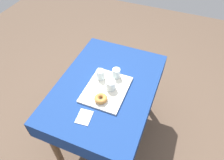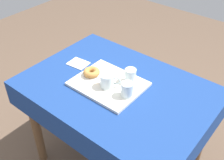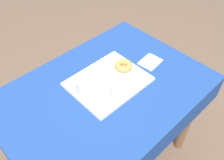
{
  "view_description": "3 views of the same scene",
  "coord_description": "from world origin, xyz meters",
  "px_view_note": "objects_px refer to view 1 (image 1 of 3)",
  "views": [
    {
      "loc": [
        -1.06,
        -0.48,
        2.09
      ],
      "look_at": [
        0.02,
        -0.04,
        0.83
      ],
      "focal_mm": 32.79,
      "sensor_mm": 36.0,
      "label": 1
    },
    {
      "loc": [
        0.81,
        -1.04,
        1.82
      ],
      "look_at": [
        -0.04,
        0.0,
        0.8
      ],
      "focal_mm": 44.31,
      "sensor_mm": 36.0,
      "label": 2
    },
    {
      "loc": [
        0.6,
        0.68,
        1.76
      ],
      "look_at": [
        -0.04,
        0.02,
        0.83
      ],
      "focal_mm": 38.94,
      "sensor_mm": 36.0,
      "label": 3
    }
  ],
  "objects_px": {
    "water_glass_near": "(116,73)",
    "serving_tray": "(106,89)",
    "water_glass_far": "(101,75)",
    "paper_napkin": "(84,117)",
    "dining_table": "(106,94)",
    "sugar_donut_left": "(101,99)",
    "tea_mug_left": "(111,85)",
    "donut_plate_left": "(101,100)"
  },
  "relations": [
    {
      "from": "tea_mug_left",
      "to": "sugar_donut_left",
      "type": "bearing_deg",
      "value": 171.36
    },
    {
      "from": "dining_table",
      "to": "donut_plate_left",
      "type": "bearing_deg",
      "value": -169.87
    },
    {
      "from": "water_glass_near",
      "to": "sugar_donut_left",
      "type": "distance_m",
      "value": 0.29
    },
    {
      "from": "serving_tray",
      "to": "tea_mug_left",
      "type": "bearing_deg",
      "value": -59.58
    },
    {
      "from": "dining_table",
      "to": "sugar_donut_left",
      "type": "xyz_separation_m",
      "value": [
        -0.18,
        -0.03,
        0.16
      ]
    },
    {
      "from": "water_glass_near",
      "to": "serving_tray",
      "type": "bearing_deg",
      "value": 170.5
    },
    {
      "from": "tea_mug_left",
      "to": "dining_table",
      "type": "bearing_deg",
      "value": 61.17
    },
    {
      "from": "serving_tray",
      "to": "sugar_donut_left",
      "type": "relative_size",
      "value": 3.95
    },
    {
      "from": "serving_tray",
      "to": "donut_plate_left",
      "type": "height_order",
      "value": "donut_plate_left"
    },
    {
      "from": "water_glass_far",
      "to": "water_glass_near",
      "type": "bearing_deg",
      "value": -62.02
    },
    {
      "from": "serving_tray",
      "to": "water_glass_far",
      "type": "xyz_separation_m",
      "value": [
        0.1,
        0.09,
        0.05
      ]
    },
    {
      "from": "dining_table",
      "to": "tea_mug_left",
      "type": "bearing_deg",
      "value": -118.83
    },
    {
      "from": "tea_mug_left",
      "to": "water_glass_far",
      "type": "bearing_deg",
      "value": 58.41
    },
    {
      "from": "water_glass_near",
      "to": "water_glass_far",
      "type": "xyz_separation_m",
      "value": [
        -0.06,
        0.12,
        -0.0
      ]
    },
    {
      "from": "donut_plate_left",
      "to": "sugar_donut_left",
      "type": "xyz_separation_m",
      "value": [
        0.0,
        0.0,
        0.02
      ]
    },
    {
      "from": "sugar_donut_left",
      "to": "donut_plate_left",
      "type": "bearing_deg",
      "value": 0.0
    },
    {
      "from": "dining_table",
      "to": "water_glass_far",
      "type": "distance_m",
      "value": 0.19
    },
    {
      "from": "serving_tray",
      "to": "water_glass_near",
      "type": "relative_size",
      "value": 4.65
    },
    {
      "from": "water_glass_far",
      "to": "paper_napkin",
      "type": "bearing_deg",
      "value": -173.76
    },
    {
      "from": "tea_mug_left",
      "to": "water_glass_near",
      "type": "relative_size",
      "value": 1.26
    },
    {
      "from": "dining_table",
      "to": "water_glass_far",
      "type": "height_order",
      "value": "water_glass_far"
    },
    {
      "from": "serving_tray",
      "to": "sugar_donut_left",
      "type": "height_order",
      "value": "sugar_donut_left"
    },
    {
      "from": "donut_plate_left",
      "to": "paper_napkin",
      "type": "distance_m",
      "value": 0.19
    },
    {
      "from": "dining_table",
      "to": "paper_napkin",
      "type": "bearing_deg",
      "value": 175.72
    },
    {
      "from": "tea_mug_left",
      "to": "water_glass_near",
      "type": "distance_m",
      "value": 0.14
    },
    {
      "from": "sugar_donut_left",
      "to": "paper_napkin",
      "type": "bearing_deg",
      "value": 161.8
    },
    {
      "from": "tea_mug_left",
      "to": "donut_plate_left",
      "type": "height_order",
      "value": "tea_mug_left"
    },
    {
      "from": "water_glass_far",
      "to": "donut_plate_left",
      "type": "bearing_deg",
      "value": -155.51
    },
    {
      "from": "dining_table",
      "to": "water_glass_far",
      "type": "relative_size",
      "value": 12.93
    },
    {
      "from": "water_glass_far",
      "to": "donut_plate_left",
      "type": "height_order",
      "value": "water_glass_far"
    },
    {
      "from": "paper_napkin",
      "to": "dining_table",
      "type": "bearing_deg",
      "value": -4.28
    },
    {
      "from": "water_glass_far",
      "to": "sugar_donut_left",
      "type": "bearing_deg",
      "value": -155.51
    },
    {
      "from": "dining_table",
      "to": "donut_plate_left",
      "type": "relative_size",
      "value": 10.4
    },
    {
      "from": "donut_plate_left",
      "to": "sugar_donut_left",
      "type": "distance_m",
      "value": 0.02
    },
    {
      "from": "serving_tray",
      "to": "water_glass_far",
      "type": "distance_m",
      "value": 0.14
    },
    {
      "from": "sugar_donut_left",
      "to": "paper_napkin",
      "type": "height_order",
      "value": "sugar_donut_left"
    },
    {
      "from": "donut_plate_left",
      "to": "water_glass_far",
      "type": "bearing_deg",
      "value": 24.49
    },
    {
      "from": "water_glass_far",
      "to": "donut_plate_left",
      "type": "xyz_separation_m",
      "value": [
        -0.22,
        -0.1,
        -0.04
      ]
    },
    {
      "from": "water_glass_near",
      "to": "sugar_donut_left",
      "type": "xyz_separation_m",
      "value": [
        -0.29,
        0.02,
        -0.02
      ]
    },
    {
      "from": "water_glass_far",
      "to": "sugar_donut_left",
      "type": "xyz_separation_m",
      "value": [
        -0.22,
        -0.1,
        -0.01
      ]
    },
    {
      "from": "dining_table",
      "to": "serving_tray",
      "type": "height_order",
      "value": "serving_tray"
    },
    {
      "from": "donut_plate_left",
      "to": "paper_napkin",
      "type": "xyz_separation_m",
      "value": [
        -0.18,
        0.06,
        -0.02
      ]
    }
  ]
}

